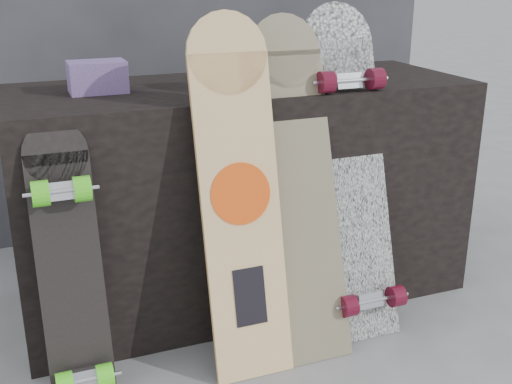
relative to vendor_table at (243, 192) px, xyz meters
name	(u,v)px	position (x,y,z in m)	size (l,w,h in m)	color
ground	(298,359)	(0.00, -0.50, -0.40)	(60.00, 60.00, 0.00)	slate
vendor_table	(243,192)	(0.00, 0.00, 0.00)	(1.60, 0.60, 0.80)	black
merch_box_purple	(97,77)	(-0.49, 0.02, 0.45)	(0.18, 0.12, 0.10)	navy
merch_box_small	(328,60)	(0.35, 0.03, 0.46)	(0.14, 0.14, 0.12)	navy
merch_box_flat	(279,64)	(0.22, 0.20, 0.43)	(0.22, 0.10, 0.06)	#D1B78C
longboard_geisha	(239,188)	(-0.16, -0.40, 0.17)	(0.24, 0.28, 1.07)	beige
longboard_celtic	(299,178)	(0.06, -0.35, 0.16)	(0.24, 0.35, 1.05)	#C3B285
longboard_cascadia	(352,167)	(0.27, -0.31, 0.16)	(0.25, 0.39, 1.08)	white
skateboard_dark	(70,268)	(-0.66, -0.41, 0.00)	(0.18, 0.28, 0.79)	black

